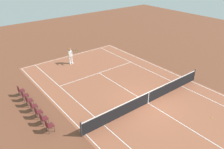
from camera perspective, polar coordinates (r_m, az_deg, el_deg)
name	(u,v)px	position (r m, az deg, el deg)	size (l,w,h in m)	color
ground_plane	(148,103)	(17.16, 9.15, -7.18)	(60.00, 60.00, 0.00)	brown
court_slab	(148,103)	(17.16, 9.15, -7.18)	(24.20, 11.40, 0.00)	#935138
court_line_markings	(148,103)	(17.16, 9.15, -7.17)	(23.85, 11.05, 0.01)	white
tennis_net	(148,97)	(16.89, 9.27, -5.80)	(0.10, 11.70, 1.08)	#2D2D33
tennis_player_near	(71,55)	(23.26, -10.52, 4.83)	(1.06, 0.78, 1.70)	white
tennis_ball	(212,118)	(16.91, 24.10, -9.99)	(0.07, 0.07, 0.07)	#CCE01E
spectator_chair_0	(49,125)	(14.64, -15.87, -12.33)	(0.44, 0.44, 0.88)	#38383D
spectator_chair_1	(43,118)	(15.31, -17.23, -10.57)	(0.44, 0.44, 0.88)	#38383D
spectator_chair_2	(38,112)	(16.00, -18.45, -8.95)	(0.44, 0.44, 0.88)	#38383D
spectator_chair_3	(33,106)	(16.72, -19.57, -7.47)	(0.44, 0.44, 0.88)	#38383D
spectator_chair_4	(28,100)	(17.44, -20.58, -6.11)	(0.44, 0.44, 0.88)	#38383D
spectator_chair_5	(24,95)	(18.18, -21.51, -4.85)	(0.44, 0.44, 0.88)	#38383D
spectator_chair_6	(20,90)	(18.94, -22.36, -3.70)	(0.44, 0.44, 0.88)	#38383D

